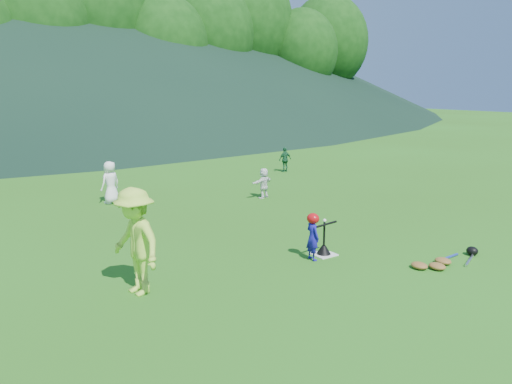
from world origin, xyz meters
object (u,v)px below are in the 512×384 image
at_px(equipment_pile, 444,261).
at_px(fielder_d, 264,183).
at_px(fielder_c, 285,160).
at_px(home_plate, 324,254).
at_px(adult_coach, 136,242).
at_px(fielder_a, 110,182).
at_px(batter_child, 313,237).
at_px(batting_tee, 324,249).

bearing_deg(equipment_pile, fielder_d, 85.68).
bearing_deg(equipment_pile, fielder_c, 68.62).
xyz_separation_m(home_plate, adult_coach, (-3.93, 0.31, 0.90)).
relative_size(home_plate, fielder_a, 0.35).
relative_size(batter_child, fielder_d, 0.99).
relative_size(adult_coach, batting_tee, 2.69).
distance_m(fielder_a, fielder_c, 7.90).
xyz_separation_m(batter_child, equipment_pile, (1.97, -1.67, -0.41)).
xyz_separation_m(home_plate, batting_tee, (0.00, 0.00, 0.12)).
relative_size(batter_child, fielder_a, 0.74).
bearing_deg(adult_coach, batting_tee, 75.32).
relative_size(adult_coach, fielder_d, 1.93).
xyz_separation_m(fielder_a, batting_tee, (2.10, -7.11, -0.51)).
distance_m(batter_child, equipment_pile, 2.62).
height_order(home_plate, fielder_a, fielder_a).
distance_m(batter_child, batting_tee, 0.53).
relative_size(batter_child, adult_coach, 0.52).
relative_size(batter_child, equipment_pile, 0.52).
bearing_deg(fielder_d, home_plate, 50.27).
distance_m(batter_child, fielder_a, 7.41).
distance_m(fielder_c, fielder_d, 4.99).
relative_size(home_plate, adult_coach, 0.25).
distance_m(fielder_a, equipment_pile, 9.63).
bearing_deg(home_plate, batter_child, -166.88).
relative_size(adult_coach, equipment_pile, 1.02).
relative_size(batting_tee, equipment_pile, 0.38).
bearing_deg(batting_tee, equipment_pile, -48.30).
bearing_deg(batter_child, fielder_a, 18.47).
relative_size(home_plate, fielder_c, 0.45).
height_order(adult_coach, equipment_pile, adult_coach).
bearing_deg(fielder_c, fielder_a, 10.85).
bearing_deg(batter_child, home_plate, -71.76).
height_order(fielder_a, batting_tee, fielder_a).
distance_m(batting_tee, equipment_pile, 2.37).
distance_m(home_plate, batting_tee, 0.12).
height_order(fielder_a, fielder_d, fielder_a).
xyz_separation_m(adult_coach, batting_tee, (3.93, -0.31, -0.78)).
distance_m(home_plate, adult_coach, 4.05).
distance_m(batter_child, fielder_d, 5.79).
xyz_separation_m(home_plate, batter_child, (-0.40, -0.09, 0.46)).
xyz_separation_m(home_plate, fielder_a, (-2.10, 7.11, 0.62)).
bearing_deg(home_plate, fielder_c, 56.82).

